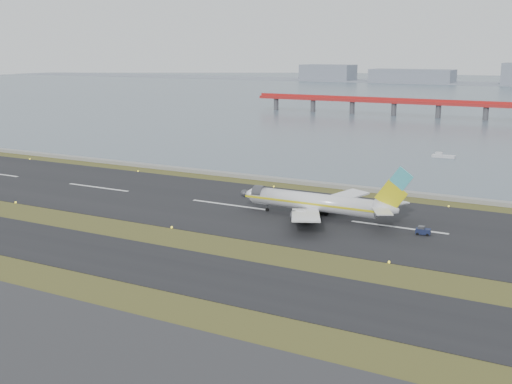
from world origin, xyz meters
TOP-DOWN VIEW (x-y plane):
  - ground at (0.00, 0.00)m, footprint 1000.00×1000.00m
  - taxiway_strip at (0.00, -12.00)m, footprint 1000.00×18.00m
  - runway_strip at (0.00, 30.00)m, footprint 1000.00×45.00m
  - seawall at (0.00, 60.00)m, footprint 1000.00×2.50m
  - bay_water at (0.00, 460.00)m, footprint 1400.00×800.00m
  - red_pier at (20.00, 250.00)m, footprint 260.00×5.00m
  - airliner at (22.95, 28.94)m, footprint 38.52×32.89m
  - pushback_tug at (45.58, 27.17)m, footprint 2.88×1.87m
  - workboat_near at (27.81, 121.78)m, footprint 7.47×2.49m

SIDE VIEW (x-z plane):
  - ground at x=0.00m, z-range 0.00..0.00m
  - bay_water at x=0.00m, z-range -0.65..0.65m
  - taxiway_strip at x=0.00m, z-range 0.00..0.10m
  - runway_strip at x=0.00m, z-range 0.00..0.10m
  - seawall at x=0.00m, z-range 0.00..1.00m
  - workboat_near at x=27.81m, z-range -0.33..1.47m
  - pushback_tug at x=45.58m, z-range -0.03..1.73m
  - airliner at x=22.95m, z-range -2.94..9.86m
  - red_pier at x=20.00m, z-range 2.18..12.38m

